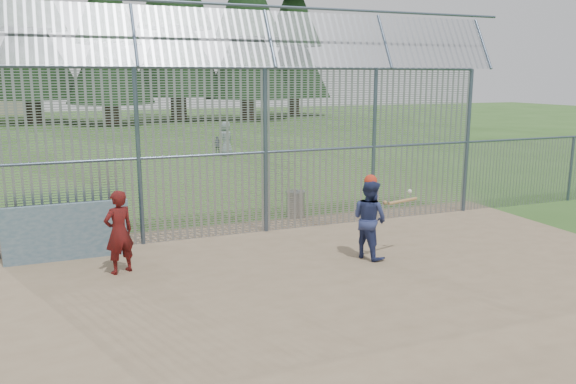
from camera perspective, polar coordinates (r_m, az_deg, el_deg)
name	(u,v)px	position (r m, az deg, el deg)	size (l,w,h in m)	color
ground	(326,277)	(10.96, 3.85, -8.65)	(120.00, 120.00, 0.00)	#2D511E
dirt_infield	(337,286)	(10.53, 5.02, -9.46)	(14.00, 10.00, 0.02)	#756047
dugout_wall	(67,232)	(12.60, -21.53, -3.79)	(2.50, 0.12, 1.20)	#38566B
batter	(369,219)	(11.93, 8.28, -2.74)	(0.81, 0.63, 1.67)	navy
onlooker	(119,232)	(11.37, -16.80, -3.92)	(0.60, 0.39, 1.65)	maroon
bg_kid_standing	(226,139)	(27.70, -6.31, 5.41)	(0.82, 0.54, 1.68)	slate
bg_kid_seated	(218,145)	(28.14, -7.17, 4.72)	(0.55, 0.23, 0.94)	slate
batting_gear	(377,185)	(11.82, 9.05, 0.71)	(1.25, 0.43, 0.63)	red
trash_can	(295,204)	(15.32, 0.76, -1.26)	(0.56, 0.56, 0.82)	gray
backstop_fence	(334,135)	(14.23, 4.72, 5.80)	(20.09, 0.81, 5.30)	#47566B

